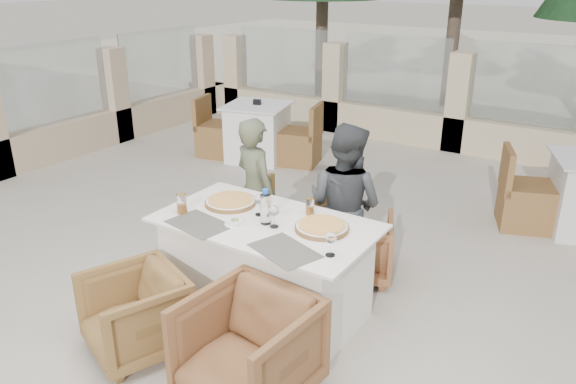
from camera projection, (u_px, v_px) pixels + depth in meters
The scene contains 23 objects.
ground at pixel (267, 302), 4.48m from camera, with size 80.00×80.00×0.00m, color #BAAF9F.
sand_patch at pixel (557, 65), 15.41m from camera, with size 30.00×16.00×0.01m, color beige.
perimeter_wall_far at pixel (459, 96), 7.93m from camera, with size 10.00×0.34×1.60m, color beige, non-canonical shape.
perimeter_wall_left at pixel (57, 101), 7.62m from camera, with size 0.34×7.00×1.60m, color beige, non-canonical shape.
dining_table at pixel (266, 268), 4.21m from camera, with size 1.60×0.90×0.77m, color white, non-canonical shape.
placemat_near_left at pixel (199, 224), 4.02m from camera, with size 0.45×0.30×0.00m, color #5C564F.
placemat_near_right at pixel (285, 251), 3.64m from camera, with size 0.45×0.30×0.00m, color #5D5850.
pizza_left at pixel (230, 201), 4.35m from camera, with size 0.40×0.40×0.05m, color orange.
pizza_right at pixel (322, 227), 3.93m from camera, with size 0.38×0.38×0.05m, color orange.
water_bottle at pixel (266, 207), 3.99m from camera, with size 0.08×0.08×0.26m, color silver.
wine_glass_centre at pixel (259, 204), 4.14m from camera, with size 0.08×0.08×0.18m, color white, non-canonical shape.
wine_glass_near at pixel (274, 215), 3.95m from camera, with size 0.08×0.08×0.18m, color white, non-canonical shape.
wine_glass_corner at pixel (331, 243), 3.55m from camera, with size 0.08×0.08×0.18m, color white, non-canonical shape.
beer_glass_left at pixel (182, 204), 4.18m from camera, with size 0.07×0.07×0.15m, color orange.
beer_glass_right at pixel (310, 207), 4.16m from camera, with size 0.06×0.06×0.13m, color orange.
olive_dish at pixel (235, 222), 4.01m from camera, with size 0.11×0.11×0.04m, color white, non-canonical shape.
armchair_far_left at pixel (282, 223), 5.08m from camera, with size 0.71×0.74×0.67m, color olive.
armchair_far_right at pixel (357, 246), 4.78m from camera, with size 0.58×0.60×0.54m, color #985D37.
armchair_near_left at pixel (135, 314), 3.81m from camera, with size 0.62×0.64×0.58m, color brown.
armchair_near_right at pixel (248, 350), 3.39m from camera, with size 0.71×0.73×0.67m, color brown.
diner_left at pixel (255, 191), 4.94m from camera, with size 0.48×0.31×1.31m, color #565B42.
diner_right at pixel (344, 206), 4.55m from camera, with size 0.67×0.52×1.38m, color #3A3C3F.
bg_table_a at pixel (258, 132), 7.69m from camera, with size 1.64×0.82×0.77m, color white, non-canonical shape.
Camera 1 is at (2.22, -3.13, 2.48)m, focal length 35.00 mm.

